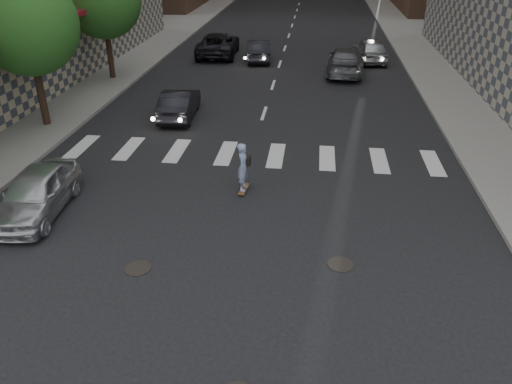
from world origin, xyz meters
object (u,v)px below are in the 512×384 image
Objects in this scene: silver_sedan at (36,193)px; traffic_car_b at (346,61)px; tree_b at (29,19)px; traffic_car_c at (218,44)px; traffic_car_e at (259,50)px; skateboarder at (244,167)px; traffic_car_d at (370,50)px; traffic_car_a at (179,103)px.

silver_sedan is 0.77× the size of traffic_car_b.
tree_b is 1.18× the size of traffic_car_c.
tree_b is 1.57× the size of traffic_car_e.
silver_sedan is 0.74× the size of traffic_car_c.
tree_b reaches higher than silver_sedan.
silver_sedan is (3.45, -7.46, -3.94)m from tree_b.
traffic_car_d is at bearing 79.21° from skateboarder.
traffic_car_b reaches higher than traffic_car_a.
traffic_car_a is at bearing 125.08° from skateboarder.
silver_sedan reaches higher than traffic_car_e.
skateboarder is at bearing 87.83° from traffic_car_e.
silver_sedan reaches higher than traffic_car_a.
traffic_car_b is (4.03, 16.14, -0.13)m from skateboarder.
traffic_car_a is at bearing 18.52° from tree_b.
skateboarder is 16.64m from traffic_car_b.
traffic_car_c reaches higher than traffic_car_a.
skateboarder is 20.67m from traffic_car_c.
traffic_car_e is (4.49, 21.18, -0.01)m from silver_sedan.
skateboarder is at bearing 66.21° from traffic_car_d.
tree_b is 7.09m from traffic_car_a.
tree_b reaches higher than traffic_car_e.
traffic_car_b is at bearing 56.32° from silver_sedan.
skateboarder is 0.43× the size of traffic_car_a.
traffic_car_c is at bearing -10.15° from traffic_car_d.
traffic_car_a is (2.11, 9.32, -0.04)m from silver_sedan.
traffic_car_e is (2.38, 11.86, 0.02)m from traffic_car_a.
traffic_car_c is (4.97, 14.86, -3.87)m from tree_b.
traffic_car_b is 1.22× the size of traffic_car_d.
traffic_car_c is 10.40m from traffic_car_d.
traffic_car_e is (2.97, -1.14, -0.08)m from traffic_car_c.
tree_b is at bearing 14.44° from traffic_car_a.
traffic_car_c is (1.51, 22.32, 0.07)m from silver_sedan.
traffic_car_e is (-5.70, 2.86, -0.09)m from traffic_car_b.
silver_sedan is at bearing 70.83° from traffic_car_e.
traffic_car_b is at bearing -136.00° from traffic_car_a.
traffic_car_b is (10.19, 18.32, 0.08)m from silver_sedan.
silver_sedan is at bearing 66.26° from traffic_car_b.
traffic_car_e is at bearing 59.93° from tree_b.
traffic_car_a is 0.92× the size of traffic_car_d.
traffic_car_b is (13.64, 10.86, -3.86)m from tree_b.
traffic_car_e is (-7.42, -0.66, -0.06)m from traffic_car_d.
traffic_car_e reaches higher than traffic_car_a.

